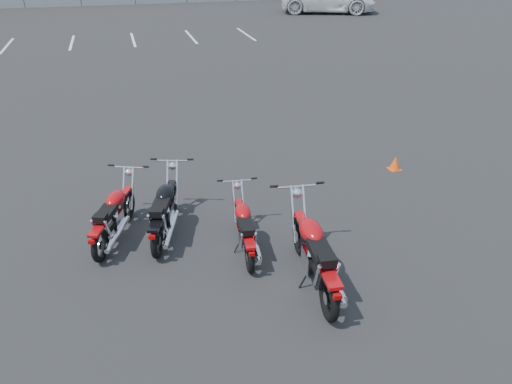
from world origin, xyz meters
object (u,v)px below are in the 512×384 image
object	(u,v)px
motorcycle_third_red	(245,228)
motorcycle_rear_red	(315,254)
motorcycle_front_red	(114,216)
motorcycle_second_black	(165,211)

from	to	relation	value
motorcycle_third_red	motorcycle_rear_red	xyz separation A→B (m)	(0.79, -1.17, 0.11)
motorcycle_front_red	motorcycle_second_black	size ratio (longest dim) A/B	0.94
motorcycle_third_red	motorcycle_front_red	bearing A→B (deg)	155.75
motorcycle_second_black	motorcycle_rear_red	world-z (taller)	motorcycle_rear_red
motorcycle_third_red	motorcycle_rear_red	size ratio (longest dim) A/B	0.79
motorcycle_front_red	motorcycle_third_red	size ratio (longest dim) A/B	1.06
motorcycle_front_red	motorcycle_second_black	distance (m)	0.87
motorcycle_rear_red	motorcycle_third_red	bearing A→B (deg)	123.76
motorcycle_second_black	motorcycle_third_red	world-z (taller)	motorcycle_second_black
motorcycle_third_red	motorcycle_rear_red	world-z (taller)	motorcycle_rear_red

